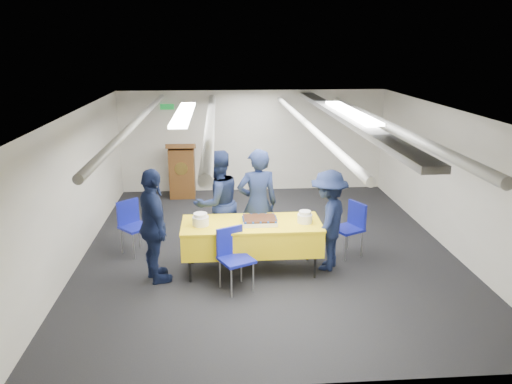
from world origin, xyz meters
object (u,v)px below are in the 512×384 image
(chair_right, at_px, (352,223))
(sailor_b, at_px, (217,203))
(sheet_cake, at_px, (260,220))
(podium, at_px, (182,170))
(sailor_c, at_px, (154,226))
(chair_near, at_px, (233,252))
(chair_left, at_px, (132,221))
(serving_table, at_px, (252,236))
(sailor_d, at_px, (328,220))
(sailor_a, at_px, (258,204))

(chair_right, distance_m, sailor_b, 2.18)
(sheet_cake, relative_size, chair_right, 0.59)
(podium, xyz_separation_m, chair_right, (2.93, -3.38, -0.08))
(sailor_c, bearing_deg, podium, -23.53)
(chair_near, height_order, chair_left, same)
(serving_table, bearing_deg, sailor_d, 1.13)
(chair_left, relative_size, sailor_c, 0.52)
(chair_near, distance_m, chair_left, 2.11)
(sailor_b, bearing_deg, podium, -109.95)
(sailor_b, bearing_deg, serving_table, 90.99)
(serving_table, distance_m, chair_left, 2.08)
(sailor_c, bearing_deg, sheet_cake, -104.72)
(podium, bearing_deg, sailor_a, -67.25)
(podium, height_order, sailor_d, sailor_d)
(sailor_a, bearing_deg, podium, -75.78)
(chair_left, height_order, sailor_b, sailor_b)
(chair_right, xyz_separation_m, sailor_a, (-1.52, 0.02, 0.35))
(chair_left, bearing_deg, chair_near, -40.62)
(sailor_c, bearing_deg, chair_right, -98.73)
(sailor_b, xyz_separation_m, sailor_d, (1.65, -0.70, -0.09))
(sheet_cake, bearing_deg, serving_table, 167.61)
(sailor_a, xyz_separation_m, sailor_b, (-0.63, 0.21, -0.03))
(serving_table, xyz_separation_m, chair_left, (-1.89, 0.86, -0.03))
(chair_right, bearing_deg, chair_left, 174.13)
(serving_table, bearing_deg, sailor_b, 124.79)
(podium, bearing_deg, sailor_b, -76.15)
(sheet_cake, xyz_separation_m, chair_right, (1.53, 0.52, -0.28))
(sheet_cake, xyz_separation_m, chair_near, (-0.41, -0.49, -0.28))
(podium, bearing_deg, chair_left, -101.39)
(sailor_c, bearing_deg, sailor_d, -106.55)
(serving_table, xyz_separation_m, podium, (-1.28, 3.88, 0.05))
(sailor_c, bearing_deg, chair_left, 2.71)
(sheet_cake, bearing_deg, sailor_a, 88.75)
(sheet_cake, height_order, chair_near, chair_near)
(sheet_cake, distance_m, sailor_c, 1.52)
(serving_table, bearing_deg, podium, 108.28)
(chair_near, height_order, chair_right, same)
(podium, relative_size, sailor_a, 0.71)
(chair_near, xyz_separation_m, sailor_c, (-1.11, 0.30, 0.30))
(chair_left, bearing_deg, sailor_b, -5.58)
(sailor_c, xyz_separation_m, sailor_d, (2.55, 0.24, -0.07))
(chair_right, bearing_deg, sheet_cake, -161.14)
(sailor_a, bearing_deg, serving_table, 67.44)
(sailor_a, height_order, sailor_d, sailor_a)
(serving_table, relative_size, sailor_d, 1.34)
(sailor_a, distance_m, sailor_c, 1.69)
(sailor_b, bearing_deg, sheet_cake, 95.79)
(sailor_b, relative_size, sailor_c, 1.03)
(serving_table, relative_size, sailor_b, 1.20)
(sheet_cake, distance_m, chair_right, 1.64)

